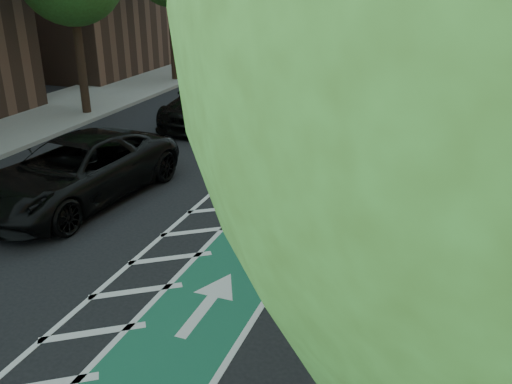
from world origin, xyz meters
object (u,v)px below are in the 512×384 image
at_px(skateboarder, 270,174).
at_px(barrel_a, 205,119).
at_px(suv_near, 77,171).
at_px(suv_far, 213,100).

xyz_separation_m(skateboarder, barrel_a, (-4.95, 6.54, -0.65)).
bearing_deg(suv_near, barrel_a, 94.82).
bearing_deg(barrel_a, suv_far, 99.65).
relative_size(suv_near, barrel_a, 7.38).
xyz_separation_m(suv_near, suv_far, (0.00, 8.79, 0.03)).
height_order(skateboarder, suv_near, skateboarder).
height_order(skateboarder, barrel_a, skateboarder).
distance_m(suv_near, suv_far, 8.79).
height_order(suv_far, barrel_a, suv_far).
bearing_deg(suv_far, suv_near, -88.21).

